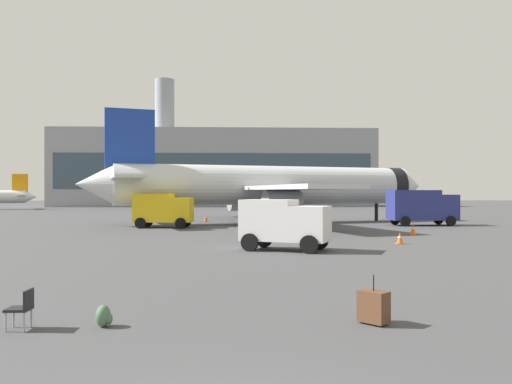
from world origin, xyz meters
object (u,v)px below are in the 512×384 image
Objects in this scene: safety_cone_near at (400,238)px; rolling_suitcase at (374,307)px; safety_cone_far at (206,218)px; safety_cone_mid at (413,229)px; gate_chair at (22,306)px; cargo_van at (284,222)px; traveller_backpack at (104,316)px; safety_cone_outer at (150,218)px; fuel_truck at (421,206)px; service_truck at (163,209)px; airplane_at_gate at (268,186)px.

safety_cone_near is 0.62× the size of rolling_suitcase.
safety_cone_near is 0.93× the size of safety_cone_far.
safety_cone_mid is at bearing 64.91° from safety_cone_near.
rolling_suitcase is (-6.41, -18.10, 0.05)m from safety_cone_near.
gate_chair is (-17.01, -24.52, 0.10)m from safety_cone_mid.
traveller_backpack is at bearing -109.72° from cargo_van.
safety_cone_outer is at bearing 97.82° from traveller_backpack.
cargo_van is at bearing -136.88° from safety_cone_mid.
fuel_truck is at bearing 67.23° from safety_cone_mid.
safety_cone_far is 1.53× the size of traveller_backpack.
safety_cone_outer is 1.50× the size of traveller_backpack.
safety_cone_outer is at bearing 169.00° from safety_cone_far.
service_truck is 34.24m from rolling_suitcase.
airplane_at_gate reaches higher than safety_cone_mid.
safety_cone_mid is at bearing -24.94° from service_truck.
safety_cone_outer is (-12.17, 3.89, -3.30)m from airplane_at_gate.
fuel_truck reaches higher than safety_cone_far.
rolling_suitcase is 1.28× the size of gate_chair.
airplane_at_gate is at bearing -17.71° from safety_cone_outer.
service_truck is 20.44m from safety_cone_mid.
cargo_van reaches higher than traveller_backpack.
safety_cone_near is at bearing 55.61° from traveller_backpack.
safety_cone_near is at bearing -54.14° from safety_cone_outer.
cargo_van is (-14.42, -20.02, -0.32)m from fuel_truck.
safety_cone_near is at bearing 52.35° from gate_chair.
fuel_truck is (23.01, 2.13, 0.16)m from service_truck.
rolling_suitcase reaches higher than safety_cone_outer.
safety_cone_mid is (9.12, -15.24, -3.26)m from airplane_at_gate.
safety_cone_far is 0.67× the size of rolling_suitcase.
service_truck is 33.15m from traveller_backpack.
service_truck is 33.18m from gate_chair.
safety_cone_far is (-19.89, 7.24, -1.41)m from fuel_truck.
airplane_at_gate is 13.19m from safety_cone_outer.
safety_cone_outer is at bearing 104.83° from service_truck.
traveller_backpack is (0.06, -42.34, -0.13)m from safety_cone_far.
safety_cone_far is at bearing 87.79° from gate_chair.
fuel_truck is 1.27× the size of cargo_van.
service_truck is at bearing 105.53° from rolling_suitcase.
service_truck is 6.17× the size of safety_cone_mid.
fuel_truck is 21.21m from safety_cone_far.
fuel_truck reaches higher than safety_cone_mid.
safety_cone_mid reaches higher than safety_cone_near.
safety_cone_outer is at bearing 162.29° from airplane_at_gate.
cargo_van is at bearing 70.28° from traveller_backpack.
cargo_van reaches higher than gate_chair.
cargo_van is (-0.79, -24.52, -2.21)m from airplane_at_gate.
traveller_backpack is at bearing -82.18° from safety_cone_outer.
safety_cone_far is at bearing 117.17° from safety_cone_near.
cargo_van reaches higher than safety_cone_far.
gate_chair is at bearing -127.65° from safety_cone_near.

